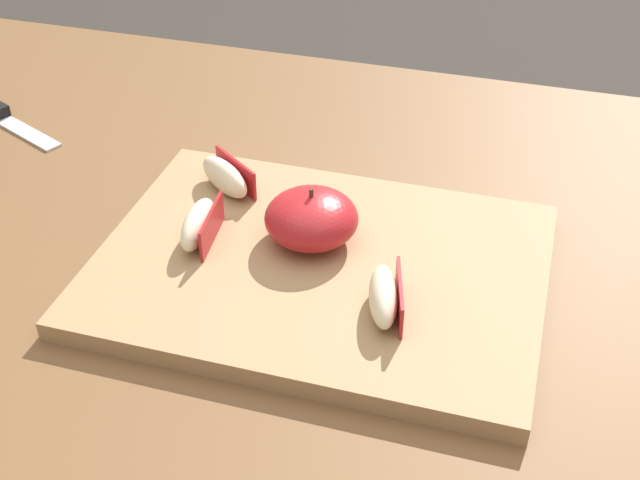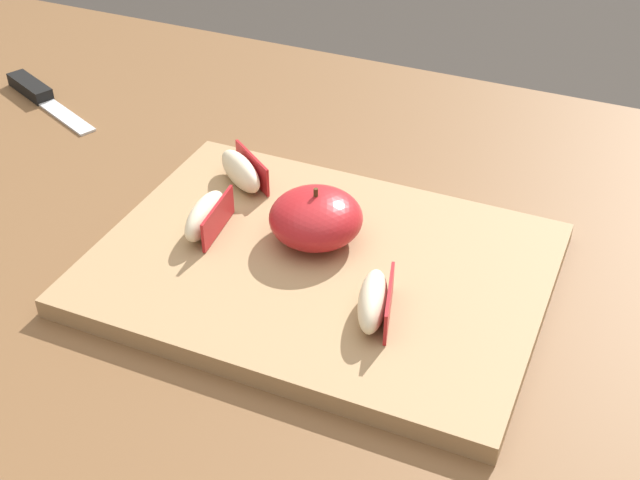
{
  "view_description": "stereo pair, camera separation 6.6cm",
  "coord_description": "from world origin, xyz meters",
  "px_view_note": "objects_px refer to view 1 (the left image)",
  "views": [
    {
      "loc": [
        0.07,
        -0.52,
        1.2
      ],
      "look_at": [
        -0.08,
        -0.01,
        0.81
      ],
      "focal_mm": 47.67,
      "sensor_mm": 36.0,
      "label": 1
    },
    {
      "loc": [
        0.13,
        -0.5,
        1.2
      ],
      "look_at": [
        -0.08,
        -0.01,
        0.81
      ],
      "focal_mm": 47.67,
      "sensor_mm": 36.0,
      "label": 2
    }
  ],
  "objects_px": {
    "apple_half_skin_up": "(311,218)",
    "apple_wedge_front": "(199,224)",
    "apple_wedge_near_knife": "(385,296)",
    "apple_wedge_middle": "(226,176)",
    "cutting_board": "(320,268)"
  },
  "relations": [
    {
      "from": "apple_half_skin_up",
      "to": "apple_wedge_front",
      "type": "xyz_separation_m",
      "value": [
        -0.09,
        -0.02,
        -0.01
      ]
    },
    {
      "from": "apple_wedge_front",
      "to": "apple_wedge_near_knife",
      "type": "relative_size",
      "value": 0.98
    },
    {
      "from": "apple_half_skin_up",
      "to": "apple_wedge_middle",
      "type": "bearing_deg",
      "value": 152.38
    },
    {
      "from": "apple_wedge_front",
      "to": "apple_wedge_near_knife",
      "type": "height_order",
      "value": "same"
    },
    {
      "from": "apple_half_skin_up",
      "to": "apple_wedge_near_knife",
      "type": "distance_m",
      "value": 0.1
    },
    {
      "from": "apple_wedge_front",
      "to": "apple_half_skin_up",
      "type": "bearing_deg",
      "value": 15.9
    },
    {
      "from": "cutting_board",
      "to": "apple_wedge_middle",
      "type": "relative_size",
      "value": 5.44
    },
    {
      "from": "apple_half_skin_up",
      "to": "apple_wedge_near_knife",
      "type": "relative_size",
      "value": 1.12
    },
    {
      "from": "apple_wedge_middle",
      "to": "apple_wedge_near_knife",
      "type": "relative_size",
      "value": 0.95
    },
    {
      "from": "cutting_board",
      "to": "apple_wedge_near_knife",
      "type": "height_order",
      "value": "apple_wedge_near_knife"
    },
    {
      "from": "cutting_board",
      "to": "apple_wedge_near_knife",
      "type": "distance_m",
      "value": 0.08
    },
    {
      "from": "apple_wedge_middle",
      "to": "apple_wedge_near_knife",
      "type": "distance_m",
      "value": 0.21
    },
    {
      "from": "apple_wedge_middle",
      "to": "apple_wedge_front",
      "type": "bearing_deg",
      "value": -85.3
    },
    {
      "from": "apple_wedge_front",
      "to": "apple_wedge_near_knife",
      "type": "bearing_deg",
      "value": -15.42
    },
    {
      "from": "cutting_board",
      "to": "apple_wedge_front",
      "type": "distance_m",
      "value": 0.1
    }
  ]
}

